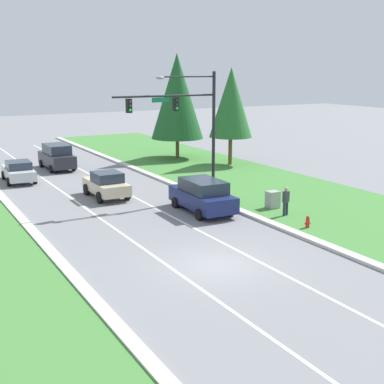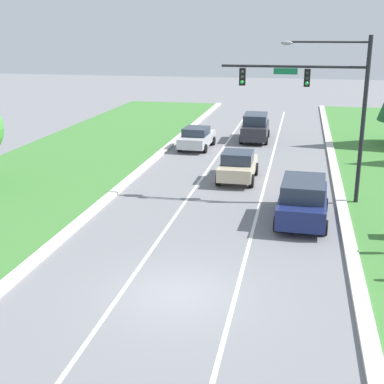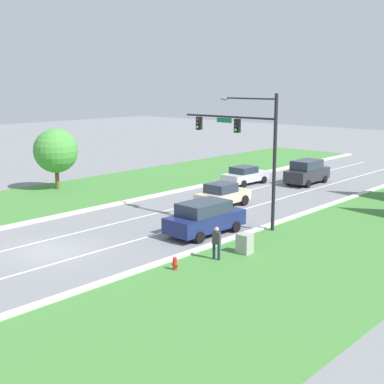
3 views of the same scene
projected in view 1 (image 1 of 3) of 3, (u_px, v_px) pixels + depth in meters
ground_plane at (217, 265)px, 22.18m from camera, size 160.00×160.00×0.00m
curb_strip_right at (320, 243)px, 24.84m from camera, size 0.50×90.00×0.15m
curb_strip_left at (85, 290)px, 19.49m from camera, size 0.50×90.00×0.15m
lane_stripe_inner_left at (178, 273)px, 21.33m from camera, size 0.14×81.00×0.01m
lane_stripe_inner_right at (252, 258)px, 23.04m from camera, size 0.14×81.00×0.01m
traffic_signal_mast at (187, 116)px, 32.27m from camera, size 6.75×0.41×7.84m
charcoal_suv at (57, 157)px, 43.41m from camera, size 2.14×4.72×2.04m
navy_suv at (203, 195)px, 30.33m from camera, size 2.33×4.93×1.89m
silver_sedan at (19, 171)px, 38.59m from camera, size 2.16×4.45×1.53m
champagne_sedan at (106, 184)px, 33.77m from camera, size 2.02×4.13×1.67m
utility_cabinet at (273, 200)px, 31.03m from camera, size 0.70×0.60×1.06m
pedestrian at (286, 200)px, 29.30m from camera, size 0.43×0.32×1.69m
fire_hydrant at (308, 222)px, 27.18m from camera, size 0.34×0.20×0.70m
conifer_near_right_tree at (231, 103)px, 44.23m from camera, size 3.59×3.59×8.15m
conifer_far_right_tree at (177, 96)px, 47.43m from camera, size 4.68×4.68×9.37m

